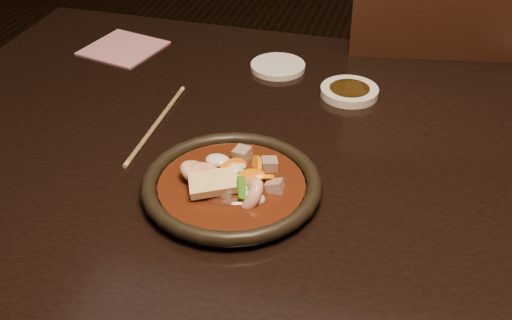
# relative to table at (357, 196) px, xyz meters

# --- Properties ---
(table) EXTENTS (1.60, 0.90, 0.75)m
(table) POSITION_rel_table_xyz_m (0.00, 0.00, 0.00)
(table) COLOR black
(table) RESTS_ON floor
(chair) EXTENTS (0.55, 0.55, 0.99)m
(chair) POSITION_rel_table_xyz_m (0.11, 0.56, -0.13)
(chair) COLOR black
(chair) RESTS_ON floor
(plate) EXTENTS (0.27, 0.27, 0.03)m
(plate) POSITION_rel_table_xyz_m (-0.17, -0.14, 0.09)
(plate) COLOR black
(plate) RESTS_ON table
(stirfry) EXTENTS (0.17, 0.14, 0.06)m
(stirfry) POSITION_rel_table_xyz_m (-0.17, -0.14, 0.10)
(stirfry) COLOR #361509
(stirfry) RESTS_ON plate
(soy_dish) EXTENTS (0.11, 0.11, 0.02)m
(soy_dish) POSITION_rel_table_xyz_m (-0.05, 0.20, 0.08)
(soy_dish) COLOR silver
(soy_dish) RESTS_ON table
(saucer_left) EXTENTS (0.11, 0.11, 0.01)m
(saucer_left) POSITION_rel_table_xyz_m (-0.21, 0.27, 0.08)
(saucer_left) COLOR silver
(saucer_left) RESTS_ON table
(chopsticks) EXTENTS (0.01, 0.27, 0.01)m
(chopsticks) POSITION_rel_table_xyz_m (-0.35, 0.00, 0.08)
(chopsticks) COLOR tan
(chopsticks) RESTS_ON table
(napkin) EXTENTS (0.17, 0.17, 0.00)m
(napkin) POSITION_rel_table_xyz_m (-0.54, 0.27, 0.08)
(napkin) COLOR #B97283
(napkin) RESTS_ON table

